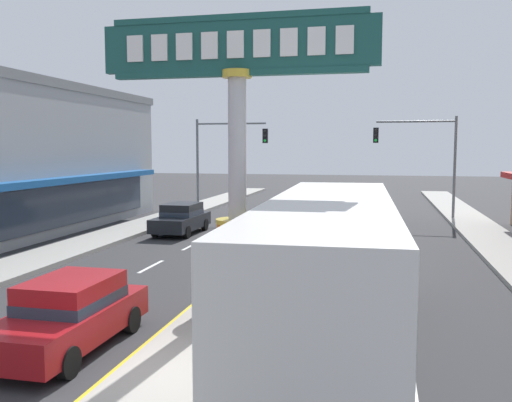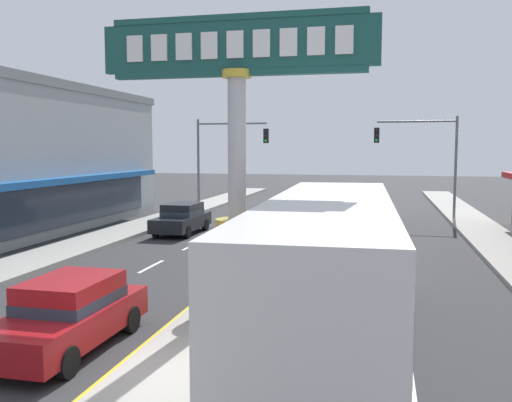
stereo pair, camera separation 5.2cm
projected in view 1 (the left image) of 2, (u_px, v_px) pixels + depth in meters
ground_plane at (171, 381)px, 10.28m from camera, size 160.00×160.00×0.00m
median_strip at (303, 233)px, 27.76m from camera, size 2.16×52.00×0.14m
sidewalk_left at (122, 232)px, 27.74m from camera, size 2.43×60.00×0.18m
sidewalk_right at (500, 246)px, 23.88m from camera, size 2.43×60.00×0.18m
lane_markings at (299, 238)px, 26.45m from camera, size 8.90×52.00×0.01m
district_sign at (237, 150)px, 14.68m from camera, size 7.42×1.18×7.64m
traffic_light_left_side at (223, 149)px, 36.03m from camera, size 4.86×0.46×6.20m
traffic_light_right_side at (424, 149)px, 32.99m from camera, size 4.86×0.46×6.20m
sedan_near_right_lane at (181, 218)px, 27.88m from camera, size 1.89×4.33×1.53m
bus_far_right_lane at (330, 265)px, 11.64m from camera, size 2.83×11.27×3.26m
sedan_near_left_lane at (361, 208)px, 32.48m from camera, size 1.96×4.36×1.53m
sedan_mid_left_lane at (69, 313)px, 11.84m from camera, size 1.87×4.31×1.53m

